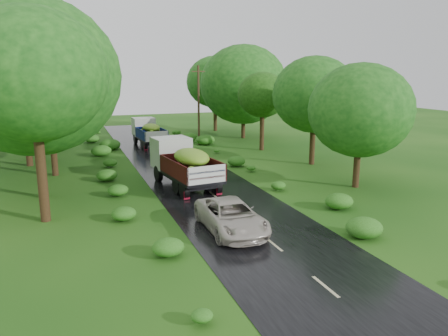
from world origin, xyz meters
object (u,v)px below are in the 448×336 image
truck_near (183,161)px  truck_far (148,131)px  utility_pole (199,105)px  car (231,216)px

truck_near → truck_far: bearing=80.2°
truck_near → utility_pole: bearing=62.5°
truck_near → car: 8.79m
truck_near → car: bearing=-97.2°
truck_near → car: (-0.00, -8.74, -0.91)m
car → utility_pole: 24.94m
truck_near → utility_pole: (5.67, 15.32, 2.40)m
truck_far → car: size_ratio=1.25×
utility_pole → car: bearing=-109.5°
truck_near → truck_far: truck_near is taller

